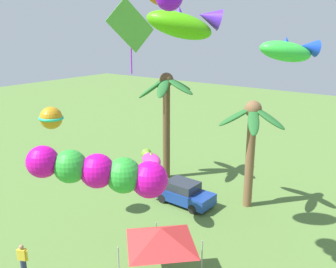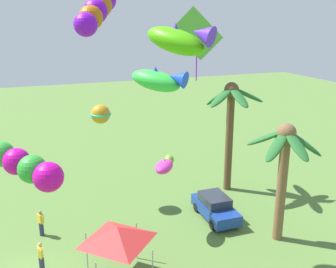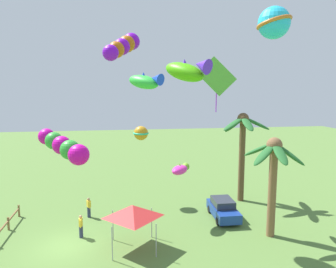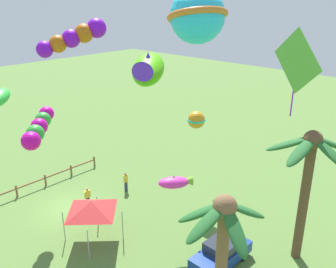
{
  "view_description": "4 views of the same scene",
  "coord_description": "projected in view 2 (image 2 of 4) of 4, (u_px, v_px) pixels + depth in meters",
  "views": [
    {
      "loc": [
        9.5,
        -6.73,
        11.03
      ],
      "look_at": [
        0.01,
        5.97,
        6.49
      ],
      "focal_mm": 39.45,
      "sensor_mm": 36.0,
      "label": 1
    },
    {
      "loc": [
        16.75,
        0.74,
        12.19
      ],
      "look_at": [
        -1.75,
        7.86,
        6.27
      ],
      "focal_mm": 41.32,
      "sensor_mm": 36.0,
      "label": 2
    },
    {
      "loc": [
        19.8,
        3.54,
        9.99
      ],
      "look_at": [
        -0.02,
        6.65,
        7.18
      ],
      "focal_mm": 33.54,
      "sensor_mm": 36.0,
      "label": 3
    },
    {
      "loc": [
        11.88,
        20.98,
        14.64
      ],
      "look_at": [
        -2.23,
        7.82,
        7.28
      ],
      "focal_mm": 39.12,
      "sensor_mm": 36.0,
      "label": 4
    }
  ],
  "objects": [
    {
      "name": "festival_tent",
      "position": [
        117.0,
        234.0,
        18.19
      ],
      "size": [
        2.86,
        2.86,
        2.85
      ],
      "color": "#9E9EA3",
      "rests_on": "ground"
    },
    {
      "name": "parked_car_0",
      "position": [
        215.0,
        207.0,
        24.48
      ],
      "size": [
        3.94,
        1.82,
        1.51
      ],
      "color": "navy",
      "rests_on": "ground"
    },
    {
      "name": "spectator_0",
      "position": [
        41.0,
        256.0,
        19.28
      ],
      "size": [
        0.55,
        0.26,
        1.59
      ],
      "color": "#2D3351",
      "rests_on": "ground"
    },
    {
      "name": "kite_fish_0",
      "position": [
        159.0,
        80.0,
        11.92
      ],
      "size": [
        1.85,
        1.8,
        0.87
      ],
      "color": "green"
    },
    {
      "name": "kite_fish_2",
      "position": [
        165.0,
        165.0,
        22.21
      ],
      "size": [
        2.15,
        1.88,
        0.87
      ],
      "color": "#F031AF"
    },
    {
      "name": "kite_tube_5",
      "position": [
        97.0,
        9.0,
        15.27
      ],
      "size": [
        3.43,
        2.2,
        1.95
      ],
      "color": "#7F0FD8"
    },
    {
      "name": "kite_tube_3",
      "position": [
        21.0,
        163.0,
        14.85
      ],
      "size": [
        3.38,
        3.18,
        1.76
      ],
      "color": "#D60CA0"
    },
    {
      "name": "kite_ball_6",
      "position": [
        101.0,
        114.0,
        25.26
      ],
      "size": [
        1.77,
        1.77,
        1.27
      ],
      "color": "orange"
    },
    {
      "name": "kite_fish_4",
      "position": [
        179.0,
        40.0,
        18.28
      ],
      "size": [
        3.67,
        3.26,
        1.89
      ],
      "color": "#4BBE0E"
    },
    {
      "name": "palm_tree_1",
      "position": [
        231.0,
        111.0,
        27.2
      ],
      "size": [
        4.67,
        4.7,
        8.01
      ],
      "color": "brown",
      "rests_on": "ground"
    },
    {
      "name": "kite_diamond_7",
      "position": [
        197.0,
        35.0,
        26.31
      ],
      "size": [
        1.3,
        3.4,
        5.01
      ],
      "color": "#58B636"
    },
    {
      "name": "spectator_1",
      "position": [
        41.0,
        223.0,
        22.47
      ],
      "size": [
        0.5,
        0.37,
        1.59
      ],
      "color": "#2D3351",
      "rests_on": "ground"
    },
    {
      "name": "palm_tree_0",
      "position": [
        284.0,
        157.0,
        20.92
      ],
      "size": [
        4.28,
        3.91,
        6.89
      ],
      "color": "brown",
      "rests_on": "ground"
    }
  ]
}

